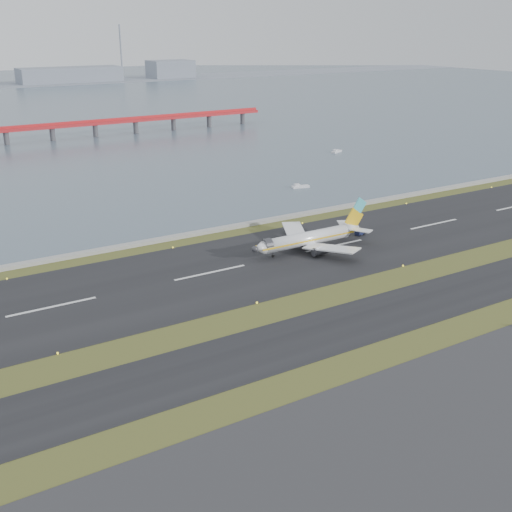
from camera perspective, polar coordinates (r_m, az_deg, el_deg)
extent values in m
plane|color=#3A4A1A|center=(139.78, 1.71, -5.33)|extent=(1000.00, 1000.00, 0.00)
cube|color=#313133|center=(104.78, 19.20, -15.96)|extent=(1000.00, 50.00, 0.10)
cube|color=black|center=(130.96, 4.62, -7.19)|extent=(1000.00, 18.00, 0.10)
cube|color=black|center=(163.55, -4.09, -1.49)|extent=(1000.00, 45.00, 0.10)
cube|color=#989892|center=(188.98, -8.36, 1.46)|extent=(1000.00, 2.50, 1.00)
cube|color=red|center=(370.19, -17.71, 10.88)|extent=(260.00, 5.00, 1.60)
cube|color=red|center=(369.98, -17.73, 11.11)|extent=(260.00, 0.40, 1.40)
cylinder|color=#4C4C51|center=(370.85, -17.64, 10.19)|extent=(2.80, 2.80, 7.00)
cylinder|color=#4C4C51|center=(405.04, -4.19, 11.80)|extent=(2.80, 2.80, 7.00)
cube|color=gray|center=(756.85, -16.18, 15.22)|extent=(110.00, 35.00, 16.00)
cube|color=gray|center=(798.41, -7.61, 16.15)|extent=(50.00, 35.00, 20.00)
cylinder|color=gray|center=(774.50, -11.91, 17.29)|extent=(1.80, 1.80, 60.00)
cylinder|color=white|center=(178.65, 4.49, 1.54)|extent=(28.00, 3.80, 3.80)
cone|color=white|center=(170.32, 0.24, 0.68)|extent=(3.20, 3.80, 3.80)
cone|color=white|center=(188.19, 8.48, 2.43)|extent=(5.00, 3.80, 3.80)
cube|color=yellow|center=(177.19, 4.85, 1.38)|extent=(31.00, 0.06, 0.45)
cube|color=yellow|center=(180.12, 4.13, 1.71)|extent=(31.00, 0.06, 0.45)
cube|color=white|center=(173.78, 6.71, 0.69)|extent=(11.31, 15.89, 1.66)
cube|color=white|center=(186.64, 3.49, 2.15)|extent=(11.31, 15.89, 1.66)
cylinder|color=#35353A|center=(175.02, 5.76, 0.45)|extent=(4.20, 2.10, 2.10)
cylinder|color=#35353A|center=(184.14, 3.50, 1.51)|extent=(4.20, 2.10, 2.10)
cube|color=yellow|center=(187.86, 8.71, 3.32)|extent=(6.80, 0.35, 6.85)
cube|color=#4ECBDD|center=(188.06, 9.22, 4.48)|extent=(4.85, 0.37, 4.90)
cube|color=white|center=(185.50, 9.31, 2.29)|extent=(5.64, 6.80, 0.22)
cube|color=white|center=(191.00, 7.83, 2.89)|extent=(5.64, 6.80, 0.22)
cylinder|color=black|center=(173.69, 1.52, -0.01)|extent=(0.80, 0.28, 0.80)
cylinder|color=black|center=(178.34, 5.38, 0.48)|extent=(1.00, 0.38, 1.00)
cylinder|color=black|center=(182.57, 4.32, 0.98)|extent=(1.00, 0.38, 1.00)
cube|color=#161C3D|center=(194.58, 9.22, 2.06)|extent=(3.28, 2.35, 1.11)
cube|color=#35353A|center=(194.07, 9.16, 2.25)|extent=(1.60, 1.67, 0.65)
cylinder|color=black|center=(193.54, 9.21, 1.81)|extent=(0.70, 0.43, 0.65)
cylinder|color=black|center=(194.33, 8.86, 1.90)|extent=(0.70, 0.43, 0.65)
cylinder|color=black|center=(195.14, 9.56, 1.94)|extent=(0.70, 0.43, 0.65)
cylinder|color=black|center=(195.93, 9.20, 2.03)|extent=(0.70, 0.43, 0.65)
cube|color=white|center=(250.19, 3.98, 6.16)|extent=(7.20, 3.49, 0.89)
cube|color=white|center=(249.41, 3.67, 6.31)|extent=(2.25, 1.94, 0.89)
cube|color=white|center=(323.72, 7.18, 9.20)|extent=(7.32, 4.66, 0.90)
cube|color=white|center=(322.28, 7.06, 9.30)|extent=(2.46, 2.23, 0.90)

